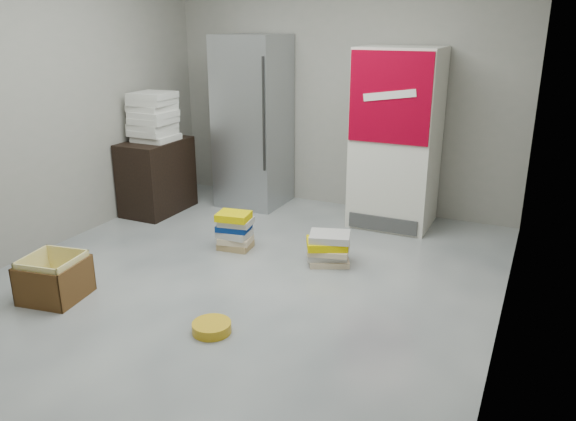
% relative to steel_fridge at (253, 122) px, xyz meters
% --- Properties ---
extents(ground, '(5.00, 5.00, 0.00)m').
position_rel_steel_fridge_xyz_m(ground, '(0.90, -2.13, -0.95)').
color(ground, '#AFB0AB').
rests_on(ground, ground).
extents(room_shell, '(4.04, 5.04, 2.82)m').
position_rel_steel_fridge_xyz_m(room_shell, '(0.90, -2.13, 0.85)').
color(room_shell, gray).
rests_on(room_shell, ground).
extents(steel_fridge, '(0.70, 0.72, 1.90)m').
position_rel_steel_fridge_xyz_m(steel_fridge, '(0.00, 0.00, 0.00)').
color(steel_fridge, '#ABAEB3').
rests_on(steel_fridge, ground).
extents(coke_cooler, '(0.80, 0.73, 1.80)m').
position_rel_steel_fridge_xyz_m(coke_cooler, '(1.65, -0.01, -0.05)').
color(coke_cooler, silver).
rests_on(coke_cooler, ground).
extents(wood_shelf, '(0.50, 0.80, 0.80)m').
position_rel_steel_fridge_xyz_m(wood_shelf, '(-0.83, -0.73, -0.55)').
color(wood_shelf, black).
rests_on(wood_shelf, ground).
extents(supply_box_stack, '(0.44, 0.43, 0.52)m').
position_rel_steel_fridge_xyz_m(supply_box_stack, '(-0.82, -0.73, 0.11)').
color(supply_box_stack, white).
rests_on(supply_box_stack, wood_shelf).
extents(phonebook_stack_main, '(0.35, 0.31, 0.36)m').
position_rel_steel_fridge_xyz_m(phonebook_stack_main, '(0.51, -1.34, -0.77)').
color(phonebook_stack_main, tan).
rests_on(phonebook_stack_main, ground).
extents(phonebook_stack_side, '(0.45, 0.42, 0.28)m').
position_rel_steel_fridge_xyz_m(phonebook_stack_side, '(1.42, -1.28, -0.81)').
color(phonebook_stack_side, beige).
rests_on(phonebook_stack_side, ground).
extents(cardboard_box, '(0.49, 0.49, 0.34)m').
position_rel_steel_fridge_xyz_m(cardboard_box, '(-0.24, -2.78, -0.81)').
color(cardboard_box, yellow).
rests_on(cardboard_box, ground).
extents(bucket_lid, '(0.28, 0.28, 0.07)m').
position_rel_steel_fridge_xyz_m(bucket_lid, '(1.13, -2.71, -0.91)').
color(bucket_lid, gold).
rests_on(bucket_lid, ground).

